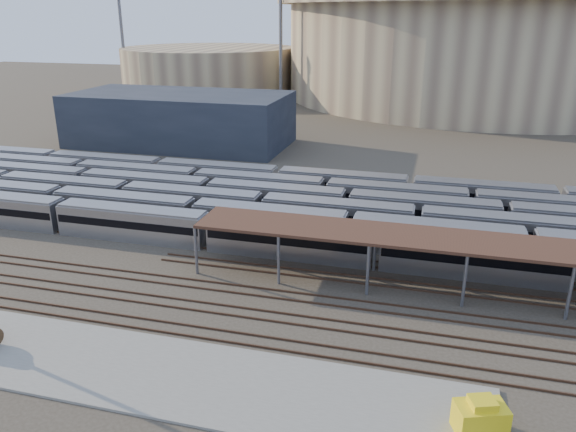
{
  "coord_description": "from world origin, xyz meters",
  "views": [
    {
      "loc": [
        14.27,
        -45.82,
        24.96
      ],
      "look_at": [
        -1.38,
        12.0,
        3.04
      ],
      "focal_mm": 35.0,
      "sensor_mm": 36.0,
      "label": 1
    }
  ],
  "objects": [
    {
      "name": "floodlight_3",
      "position": [
        -10.0,
        160.0,
        20.65
      ],
      "size": [
        4.0,
        1.0,
        38.4
      ],
      "color": "slate",
      "rests_on": "ground"
    },
    {
      "name": "yellow_equipment",
      "position": [
        18.4,
        -15.31,
        1.16
      ],
      "size": [
        3.56,
        2.88,
        1.93
      ],
      "primitive_type": "cube",
      "rotation": [
        0.0,
        0.0,
        0.35
      ],
      "color": "yellow",
      "rests_on": "apron"
    },
    {
      "name": "stadium",
      "position": [
        25.0,
        140.0,
        16.47
      ],
      "size": [
        124.0,
        124.0,
        32.5
      ],
      "color": "tan",
      "rests_on": "ground"
    },
    {
      "name": "floodlight_0",
      "position": [
        -30.0,
        110.0,
        20.65
      ],
      "size": [
        4.0,
        1.0,
        38.4
      ],
      "color": "slate",
      "rests_on": "ground"
    },
    {
      "name": "subway_trains",
      "position": [
        0.97,
        18.5,
        1.8
      ],
      "size": [
        128.73,
        23.9,
        3.6
      ],
      "color": "#B0B0B5",
      "rests_on": "ground"
    },
    {
      "name": "empty_tracks",
      "position": [
        0.0,
        -5.0,
        0.09
      ],
      "size": [
        170.0,
        9.62,
        0.18
      ],
      "color": "#4C3323",
      "rests_on": "ground"
    },
    {
      "name": "inspection_shed",
      "position": [
        22.0,
        4.0,
        4.98
      ],
      "size": [
        60.3,
        6.0,
        5.3
      ],
      "color": "slate",
      "rests_on": "ground"
    },
    {
      "name": "floodlight_1",
      "position": [
        -85.0,
        120.0,
        20.65
      ],
      "size": [
        4.0,
        1.0,
        38.4
      ],
      "color": "slate",
      "rests_on": "ground"
    },
    {
      "name": "apron",
      "position": [
        -5.0,
        -15.0,
        0.1
      ],
      "size": [
        50.0,
        9.0,
        0.2
      ],
      "primitive_type": "cube",
      "color": "gray",
      "rests_on": "ground"
    },
    {
      "name": "service_building",
      "position": [
        -35.0,
        55.0,
        5.0
      ],
      "size": [
        42.0,
        20.0,
        10.0
      ],
      "primitive_type": "cube",
      "color": "#1E232D",
      "rests_on": "ground"
    },
    {
      "name": "ground",
      "position": [
        0.0,
        0.0,
        0.0
      ],
      "size": [
        420.0,
        420.0,
        0.0
      ],
      "primitive_type": "plane",
      "color": "#383026",
      "rests_on": "ground"
    },
    {
      "name": "secondary_arena",
      "position": [
        -60.0,
        130.0,
        7.0
      ],
      "size": [
        56.0,
        56.0,
        14.0
      ],
      "primitive_type": "cylinder",
      "color": "tan",
      "rests_on": "ground"
    }
  ]
}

